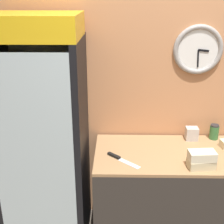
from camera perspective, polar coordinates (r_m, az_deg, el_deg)
wall_back at (r=2.92m, az=11.37°, el=4.44°), size 5.20×0.10×2.70m
prep_counter at (r=2.97m, az=11.33°, el=-14.89°), size 1.42×0.69×0.89m
beverage_cooler at (r=2.72m, az=-12.37°, el=-2.51°), size 0.71×0.66×2.03m
sandwich_stack_bottom at (r=2.54m, az=15.98°, el=-9.12°), size 0.22×0.14×0.07m
sandwich_stack_middle at (r=2.51m, az=16.14°, el=-7.69°), size 0.21×0.13×0.07m
chefs_knife at (r=2.58m, az=1.26°, el=-8.44°), size 0.27×0.24×0.02m
condiment_jar at (r=3.04m, az=18.17°, el=-3.47°), size 0.08×0.08×0.14m
napkin_dispenser at (r=2.96m, az=14.36°, el=-3.85°), size 0.11×0.09×0.12m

